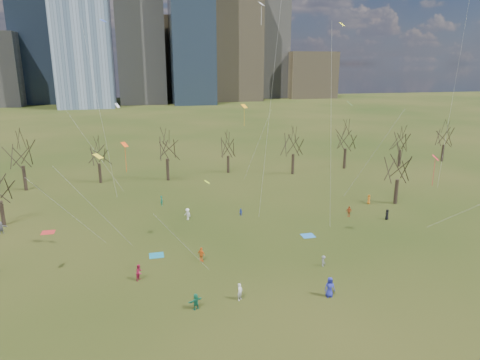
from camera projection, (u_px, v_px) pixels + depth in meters
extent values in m
plane|color=black|center=(268.00, 277.00, 43.09)|extent=(500.00, 500.00, 0.00)
cube|color=slate|center=(139.00, 10.00, 221.21)|extent=(24.00, 24.00, 95.00)
cube|color=#726347|center=(234.00, 36.00, 245.50)|extent=(28.00, 28.00, 72.00)
cube|color=#384C66|center=(40.00, 41.00, 227.57)|extent=(25.00, 25.00, 65.00)
cube|color=slate|center=(268.00, 50.00, 267.02)|extent=(22.00, 22.00, 58.00)
cube|color=#726347|center=(162.00, 58.00, 263.15)|extent=(30.00, 30.00, 48.00)
cube|color=#726347|center=(307.00, 75.00, 271.87)|extent=(30.00, 28.00, 28.00)
cylinder|color=black|center=(25.00, 178.00, 72.18)|extent=(0.55, 0.55, 4.28)
cylinder|color=black|center=(100.00, 173.00, 76.84)|extent=(0.52, 0.52, 3.60)
cylinder|color=black|center=(168.00, 170.00, 78.53)|extent=(0.54, 0.54, 4.05)
cylinder|color=black|center=(228.00, 164.00, 84.12)|extent=(0.51, 0.51, 3.38)
cylinder|color=black|center=(293.00, 164.00, 82.98)|extent=(0.54, 0.54, 3.96)
cylinder|color=black|center=(345.00, 158.00, 87.53)|extent=(0.54, 0.54, 4.14)
cylinder|color=black|center=(399.00, 158.00, 89.36)|extent=(0.52, 0.52, 3.51)
cylinder|color=black|center=(443.00, 153.00, 93.90)|extent=(0.53, 0.53, 3.74)
cylinder|color=black|center=(2.00, 213.00, 56.57)|extent=(0.51, 0.51, 3.38)
cylinder|color=black|center=(396.00, 192.00, 65.31)|extent=(0.53, 0.53, 3.83)
cube|color=#17718F|center=(156.00, 255.00, 47.99)|extent=(1.60, 1.50, 0.03)
cube|color=#276CB8|center=(308.00, 236.00, 53.47)|extent=(1.60, 1.50, 0.03)
cube|color=red|center=(48.00, 232.00, 54.53)|extent=(1.60, 1.50, 0.03)
imported|color=#23299A|center=(330.00, 287.00, 39.26)|extent=(1.02, 0.74, 1.93)
imported|color=silver|center=(240.00, 292.00, 38.78)|extent=(0.69, 0.70, 1.63)
imported|color=#A8183E|center=(139.00, 272.00, 42.33)|extent=(0.96, 1.02, 1.68)
imported|color=slate|center=(323.00, 261.00, 45.29)|extent=(0.47, 0.79, 1.21)
imported|color=orange|center=(201.00, 255.00, 46.35)|extent=(0.94, 0.95, 1.61)
imported|color=#197351|center=(196.00, 301.00, 37.31)|extent=(1.43, 1.00, 1.49)
imported|color=black|center=(387.00, 214.00, 58.90)|extent=(0.84, 0.82, 1.46)
imported|color=#273EAB|center=(241.00, 212.00, 60.34)|extent=(0.62, 0.65, 1.05)
imported|color=white|center=(188.00, 214.00, 58.87)|extent=(1.12, 1.19, 1.61)
imported|color=#B23D19|center=(349.00, 211.00, 60.02)|extent=(0.91, 0.38, 1.54)
imported|color=slate|center=(1.00, 228.00, 53.97)|extent=(1.52, 1.12, 1.60)
imported|color=#CF6817|center=(369.00, 199.00, 65.55)|extent=(0.75, 0.84, 1.45)
imported|color=#1A7559|center=(162.00, 201.00, 64.64)|extent=(0.44, 0.61, 1.56)
plane|color=#FF5315|center=(125.00, 144.00, 44.43)|extent=(1.02, 1.00, 0.45)
cylinder|color=silver|center=(98.00, 211.00, 41.27)|extent=(5.62, 8.58, 11.30)
cylinder|color=#FF5315|center=(126.00, 159.00, 44.85)|extent=(0.04, 0.04, 2.70)
plane|color=yellow|center=(342.00, 24.00, 46.36)|extent=(0.89, 0.85, 0.42)
cylinder|color=silver|center=(331.00, 134.00, 47.68)|extent=(2.69, 3.16, 23.56)
plane|color=red|center=(436.00, 158.00, 50.23)|extent=(1.18, 1.19, 0.62)
cylinder|color=red|center=(434.00, 173.00, 50.72)|extent=(0.04, 0.04, 3.15)
plane|color=white|center=(261.00, 4.00, 49.23)|extent=(1.01, 1.01, 0.45)
cylinder|color=silver|center=(269.00, 120.00, 49.88)|extent=(0.43, 6.04, 26.09)
cylinder|color=white|center=(261.00, 16.00, 49.57)|extent=(0.04, 0.04, 2.10)
plane|color=#26A861|center=(350.00, 103.00, 61.04)|extent=(1.08, 1.20, 0.63)
cylinder|color=silver|center=(371.00, 157.00, 59.24)|extent=(3.23, 8.52, 13.94)
plane|color=blue|center=(103.00, 21.00, 57.83)|extent=(1.29, 1.30, 0.38)
cylinder|color=silver|center=(100.00, 115.00, 59.34)|extent=(2.54, 3.22, 25.06)
plane|color=#FFA515|center=(244.00, 106.00, 71.23)|extent=(1.42, 1.33, 0.57)
cylinder|color=silver|center=(257.00, 147.00, 70.08)|extent=(2.65, 6.63, 12.59)
cylinder|color=#FFA515|center=(244.00, 117.00, 71.72)|extent=(0.04, 0.04, 3.00)
plane|color=#D5F727|center=(207.00, 182.00, 39.40)|extent=(0.61, 0.67, 0.31)
cylinder|color=silver|center=(185.00, 246.00, 36.38)|extent=(5.22, 7.68, 8.88)
cylinder|color=silver|center=(455.00, 85.00, 63.02)|extent=(1.91, 4.29, 32.79)
plane|color=silver|center=(117.00, 105.00, 63.69)|extent=(0.96, 0.98, 0.65)
cylinder|color=silver|center=(96.00, 153.00, 63.10)|extent=(6.91, 3.39, 13.41)
plane|color=yellow|center=(98.00, 156.00, 45.42)|extent=(1.34, 1.36, 0.44)
cylinder|color=silver|center=(71.00, 214.00, 42.48)|extent=(5.51, 7.75, 9.92)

